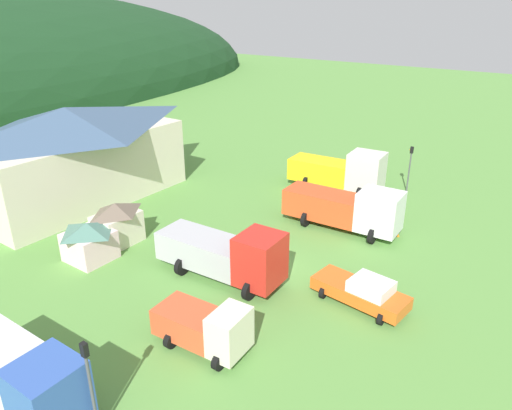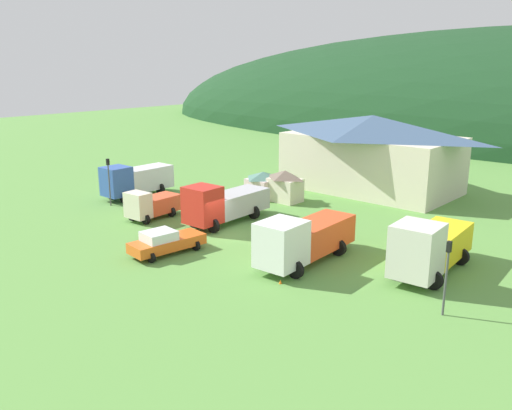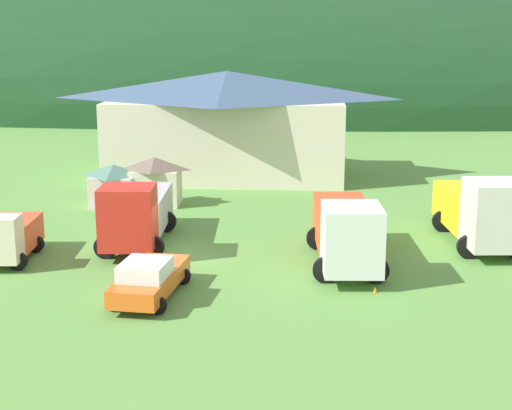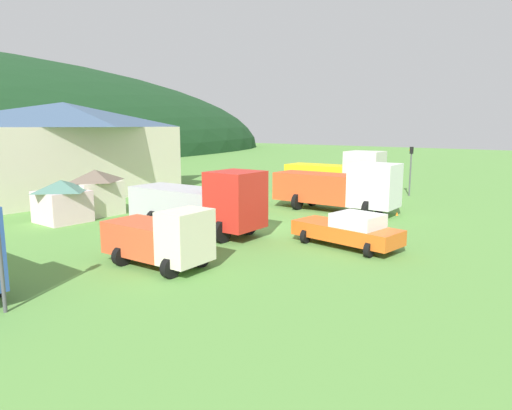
# 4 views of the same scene
# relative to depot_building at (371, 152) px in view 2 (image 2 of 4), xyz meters

# --- Properties ---
(ground_plane) EXTENTS (200.00, 200.00, 0.00)m
(ground_plane) POSITION_rel_depot_building_xyz_m (-0.38, -19.89, -3.84)
(ground_plane) COLOR #5B9342
(depot_building) EXTENTS (17.43, 9.96, 7.45)m
(depot_building) POSITION_rel_depot_building_xyz_m (0.00, 0.00, 0.00)
(depot_building) COLOR beige
(depot_building) RESTS_ON ground
(play_shed_cream) EXTENTS (3.12, 2.25, 2.90)m
(play_shed_cream) POSITION_rel_depot_building_xyz_m (-3.43, -9.32, -2.34)
(play_shed_cream) COLOR beige
(play_shed_cream) RESTS_ON ground
(play_shed_pink) EXTENTS (2.76, 2.80, 2.49)m
(play_shed_pink) POSITION_rel_depot_building_xyz_m (-5.86, -9.59, -2.56)
(play_shed_pink) COLOR beige
(play_shed_pink) RESTS_ON ground
(box_truck_blue) EXTENTS (3.13, 7.02, 3.21)m
(box_truck_blue) POSITION_rel_depot_building_xyz_m (-15.00, -17.52, -2.13)
(box_truck_blue) COLOR #3356AD
(box_truck_blue) RESTS_ON ground
(light_truck_cream) EXTENTS (2.67, 4.68, 2.44)m
(light_truck_cream) POSITION_rel_depot_building_xyz_m (-8.02, -21.06, -2.64)
(light_truck_cream) COLOR beige
(light_truck_cream) RESTS_ON ground
(crane_truck_red) EXTENTS (3.47, 7.97, 3.40)m
(crane_truck_red) POSITION_rel_depot_building_xyz_m (-2.70, -18.05, -2.19)
(crane_truck_red) COLOR red
(crane_truck_red) RESTS_ON ground
(heavy_rig_white) EXTENTS (3.45, 8.39, 3.29)m
(heavy_rig_white) POSITION_rel_depot_building_xyz_m (7.32, -20.86, -2.16)
(heavy_rig_white) COLOR white
(heavy_rig_white) RESTS_ON ground
(flatbed_truck_yellow) EXTENTS (3.66, 8.16, 3.63)m
(flatbed_truck_yellow) POSITION_rel_depot_building_xyz_m (14.02, -17.18, -2.06)
(flatbed_truck_yellow) COLOR silver
(flatbed_truck_yellow) RESTS_ON ground
(service_pickup_orange) EXTENTS (2.71, 5.33, 1.66)m
(service_pickup_orange) POSITION_rel_depot_building_xyz_m (-0.61, -25.52, -3.01)
(service_pickup_orange) COLOR orange
(service_pickup_orange) RESTS_ON ground
(traffic_light_west) EXTENTS (0.20, 0.32, 4.25)m
(traffic_light_west) POSITION_rel_depot_building_xyz_m (-14.09, -20.93, -1.24)
(traffic_light_west) COLOR #4C4C51
(traffic_light_west) RESTS_ON ground
(traffic_light_east) EXTENTS (0.20, 0.32, 3.95)m
(traffic_light_east) POSITION_rel_depot_building_xyz_m (17.01, -21.85, -1.40)
(traffic_light_east) COLOR #4C4C51
(traffic_light_east) RESTS_ON ground
(traffic_cone_near_pickup) EXTENTS (0.36, 0.36, 0.49)m
(traffic_cone_near_pickup) POSITION_rel_depot_building_xyz_m (8.35, -24.30, -3.84)
(traffic_cone_near_pickup) COLOR orange
(traffic_cone_near_pickup) RESTS_ON ground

